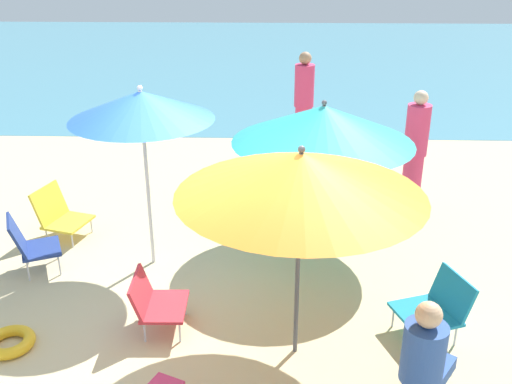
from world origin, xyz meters
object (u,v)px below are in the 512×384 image
Objects in this scene: person_c at (425,352)px; swim_ring at (10,342)px; person_a at (415,151)px; beach_chair_d at (154,301)px; umbrella_orange at (301,174)px; umbrella_blue at (141,106)px; umbrella_teal at (323,124)px; beach_chair_c at (59,213)px; beach_chair_b at (29,243)px; beach_chair_a at (436,306)px; person_b at (304,107)px.

person_c is 3.66m from swim_ring.
beach_chair_d is at bearing 60.09° from person_a.
umbrella_blue reaches higher than umbrella_orange.
umbrella_teal reaches higher than beach_chair_c.
umbrella_orange is 1.24× the size of person_a.
person_c reaches higher than swim_ring.
swim_ring is (-4.28, -3.17, -0.77)m from person_a.
beach_chair_c is at bearing 96.60° from swim_ring.
umbrella_blue reaches higher than beach_chair_d.
beach_chair_b is 0.41× the size of person_a.
umbrella_blue is at bearing 86.46° from person_c.
person_a is (0.36, 2.85, 0.51)m from beach_chair_a.
beach_chair_b is at bearing -75.86° from beach_chair_c.
umbrella_teal is at bearing -79.53° from beach_chair_a.
beach_chair_d is at bearing -33.70° from beach_chair_c.
person_b is at bearing 25.31° from beach_chair_b.
umbrella_orange is 3.64× the size of beach_chair_d.
umbrella_blue is 1.26× the size of person_a.
beach_chair_a reaches higher than beach_chair_d.
beach_chair_d is 0.31× the size of person_b.
umbrella_blue reaches higher than beach_chair_b.
person_c reaches higher than beach_chair_c.
umbrella_orange is at bearing -6.72° from beach_chair_a.
umbrella_orange is at bearing 78.55° from person_a.
beach_chair_a is 2.63m from beach_chair_d.
swim_ring is at bearing -145.31° from umbrella_teal.
beach_chair_a is 4.32m from beach_chair_b.
beach_chair_a is at bearing -37.37° from beach_chair_b.
beach_chair_c is (0.03, 0.85, -0.05)m from beach_chair_b.
beach_chair_d is at bearing 14.52° from swim_ring.
beach_chair_a is (1.31, 0.29, -1.41)m from umbrella_orange.
umbrella_orange is 5.03m from person_b.
swim_ring is at bearing -166.97° from beach_chair_d.
person_a is at bearing 61.96° from umbrella_orange.
umbrella_blue reaches higher than umbrella_teal.
beach_chair_a is 0.44× the size of person_a.
person_a is at bearing 42.02° from beach_chair_d.
umbrella_teal is at bearing -11.47° from beach_chair_b.
umbrella_teal reaches higher than beach_chair_d.
umbrella_teal is 2.24× the size of person_c.
umbrella_orange is 0.98× the size of umbrella_teal.
umbrella_blue is at bearing -42.43° from beach_chair_a.
person_a is (4.53, 1.01, 0.51)m from beach_chair_c.
umbrella_orange is 3.67m from person_a.
beach_chair_a is 0.40× the size of person_b.
umbrella_orange is at bearing -20.38° from beach_chair_c.
person_c reaches higher than beach_chair_a.
beach_chair_c is 0.37× the size of person_b.
beach_chair_a is at bearing -7.52° from beach_chair_c.
person_c is at bearing -18.34° from beach_chair_c.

